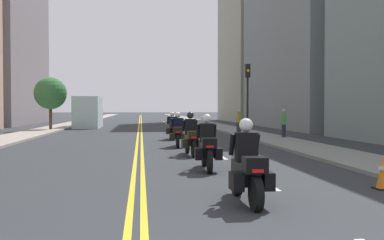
# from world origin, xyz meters

# --- Properties ---
(ground_plane) EXTENTS (264.00, 264.00, 0.00)m
(ground_plane) POSITION_xyz_m (0.00, 48.00, 0.00)
(ground_plane) COLOR #2C2F33
(sidewalk_left) EXTENTS (2.54, 144.00, 0.12)m
(sidewalk_left) POSITION_xyz_m (-7.35, 48.00, 0.06)
(sidewalk_left) COLOR gray
(sidewalk_left) RESTS_ON ground
(sidewalk_right) EXTENTS (2.54, 144.00, 0.12)m
(sidewalk_right) POSITION_xyz_m (7.35, 48.00, 0.06)
(sidewalk_right) COLOR gray
(sidewalk_right) RESTS_ON ground
(centreline_yellow_inner) EXTENTS (0.12, 132.00, 0.01)m
(centreline_yellow_inner) POSITION_xyz_m (-0.12, 48.00, 0.00)
(centreline_yellow_inner) COLOR yellow
(centreline_yellow_inner) RESTS_ON ground
(centreline_yellow_outer) EXTENTS (0.12, 132.00, 0.01)m
(centreline_yellow_outer) POSITION_xyz_m (0.12, 48.00, 0.00)
(centreline_yellow_outer) COLOR yellow
(centreline_yellow_outer) RESTS_ON ground
(lane_dashes_white) EXTENTS (0.14, 56.40, 0.01)m
(lane_dashes_white) POSITION_xyz_m (3.04, 29.00, 0.00)
(lane_dashes_white) COLOR silver
(lane_dashes_white) RESTS_ON ground
(building_right_1) EXTENTS (9.19, 20.22, 18.33)m
(building_right_1) POSITION_xyz_m (16.24, 37.54, 9.17)
(building_right_1) COLOR gray
(building_right_1) RESTS_ON ground
(building_right_2) EXTENTS (8.85, 15.90, 28.04)m
(building_right_2) POSITION_xyz_m (16.08, 57.14, 14.02)
(building_right_2) COLOR #A3A48E
(building_right_2) RESTS_ON ground
(motorcycle_0) EXTENTS (0.77, 2.10, 1.61)m
(motorcycle_0) POSITION_xyz_m (2.05, 5.60, 0.64)
(motorcycle_0) COLOR black
(motorcycle_0) RESTS_ON ground
(motorcycle_1) EXTENTS (0.78, 2.30, 1.63)m
(motorcycle_1) POSITION_xyz_m (1.97, 10.22, 0.66)
(motorcycle_1) COLOR black
(motorcycle_1) RESTS_ON ground
(motorcycle_2) EXTENTS (0.78, 2.16, 1.66)m
(motorcycle_2) POSITION_xyz_m (1.95, 14.30, 0.67)
(motorcycle_2) COLOR black
(motorcycle_2) RESTS_ON ground
(motorcycle_3) EXTENTS (0.78, 2.08, 1.61)m
(motorcycle_3) POSITION_xyz_m (1.75, 18.01, 0.65)
(motorcycle_3) COLOR black
(motorcycle_3) RESTS_ON ground
(motorcycle_4) EXTENTS (0.77, 2.12, 1.58)m
(motorcycle_4) POSITION_xyz_m (1.85, 22.89, 0.66)
(motorcycle_4) COLOR black
(motorcycle_4) RESTS_ON ground
(traffic_cone_0) EXTENTS (0.37, 0.37, 0.74)m
(traffic_cone_0) POSITION_xyz_m (5.41, 6.77, 0.37)
(traffic_cone_0) COLOR black
(traffic_cone_0) RESTS_ON ground
(traffic_light_near) EXTENTS (0.28, 0.38, 4.44)m
(traffic_light_near) POSITION_xyz_m (6.48, 24.09, 3.08)
(traffic_light_near) COLOR black
(traffic_light_near) RESTS_ON ground
(pedestrian_0) EXTENTS (0.27, 0.39, 1.74)m
(pedestrian_0) POSITION_xyz_m (8.25, 22.55, 0.90)
(pedestrian_0) COLOR #212334
(pedestrian_0) RESTS_ON ground
(pedestrian_1) EXTENTS (0.33, 0.41, 1.65)m
(pedestrian_1) POSITION_xyz_m (6.82, 28.07, 0.85)
(pedestrian_1) COLOR #212E39
(pedestrian_1) RESTS_ON ground
(street_tree_0) EXTENTS (2.54, 2.54, 4.24)m
(street_tree_0) POSITION_xyz_m (-7.04, 34.13, 2.95)
(street_tree_0) COLOR #4A3523
(street_tree_0) RESTS_ON ground
(parked_truck) EXTENTS (2.20, 6.50, 2.80)m
(parked_truck) POSITION_xyz_m (-4.68, 39.71, 1.27)
(parked_truck) COLOR beige
(parked_truck) RESTS_ON ground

